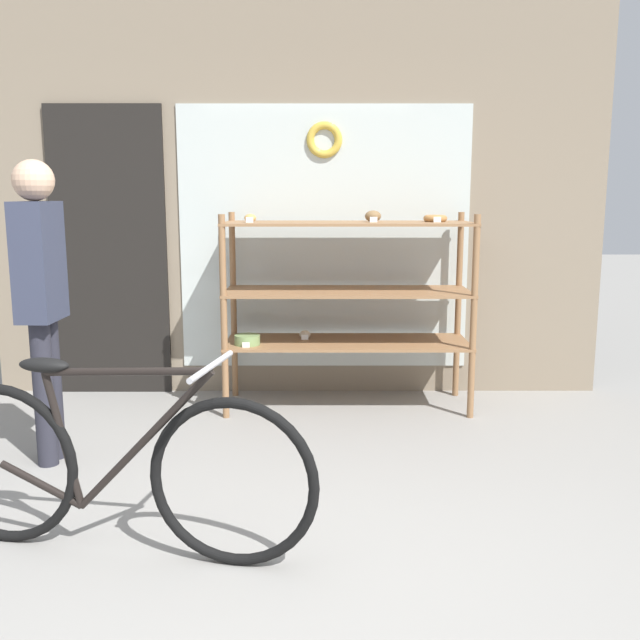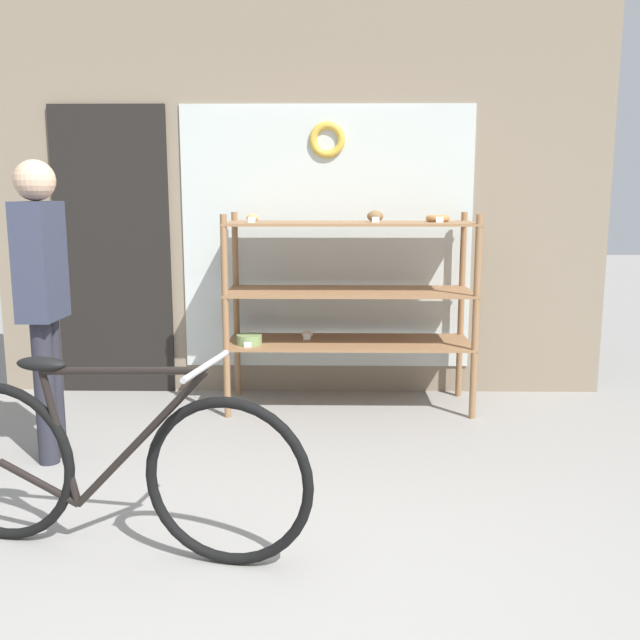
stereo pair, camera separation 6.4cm
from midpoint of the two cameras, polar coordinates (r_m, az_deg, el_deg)
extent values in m
plane|color=gray|center=(2.78, -4.62, -21.99)|extent=(30.00, 30.00, 0.00)
cube|color=gray|center=(5.27, -2.39, 11.22)|extent=(4.48, 0.08, 3.16)
cube|color=silver|center=(5.22, -0.17, 6.52)|extent=(2.10, 0.02, 1.90)
cube|color=black|center=(5.46, -16.98, 5.19)|extent=(0.84, 0.03, 2.10)
torus|color=gold|center=(5.21, -0.18, 14.22)|extent=(0.26, 0.06, 0.26)
cylinder|color=#8E6642|center=(4.69, -8.24, 0.13)|extent=(0.04, 0.04, 1.35)
cylinder|color=#8E6642|center=(4.74, 11.66, 0.14)|extent=(0.04, 0.04, 1.35)
cylinder|color=#8E6642|center=(5.20, -7.44, 1.14)|extent=(0.04, 0.04, 1.35)
cylinder|color=#8E6642|center=(5.25, 10.50, 1.14)|extent=(0.04, 0.04, 1.35)
cube|color=#8E6642|center=(4.94, 1.65, -1.79)|extent=(1.67, 0.57, 0.02)
cube|color=#8E6642|center=(4.88, 1.67, 2.29)|extent=(1.67, 0.57, 0.02)
cube|color=#8E6642|center=(4.84, 1.70, 7.73)|extent=(1.67, 0.57, 0.02)
ellipsoid|color=beige|center=(5.03, -1.73, -1.16)|extent=(0.08, 0.07, 0.06)
cube|color=white|center=(4.98, -1.75, -1.39)|extent=(0.05, 0.00, 0.04)
ellipsoid|color=brown|center=(4.87, 3.72, 8.29)|extent=(0.11, 0.09, 0.08)
cube|color=white|center=(4.81, 3.77, 8.02)|extent=(0.05, 0.00, 0.04)
ellipsoid|color=tan|center=(4.82, -6.15, 8.11)|extent=(0.08, 0.07, 0.06)
cube|color=white|center=(4.77, -6.21, 7.97)|extent=(0.05, 0.00, 0.04)
torus|color=#B27A42|center=(4.95, 8.67, 8.04)|extent=(0.16, 0.16, 0.05)
cube|color=white|center=(4.86, 8.83, 7.95)|extent=(0.05, 0.00, 0.04)
cylinder|color=#7A995B|center=(4.84, -6.37, -1.59)|extent=(0.17, 0.17, 0.07)
cube|color=white|center=(4.76, -6.49, -2.00)|extent=(0.05, 0.00, 0.04)
torus|color=black|center=(3.37, -24.76, -10.42)|extent=(0.70, 0.18, 0.70)
torus|color=black|center=(2.91, -7.76, -12.77)|extent=(0.70, 0.18, 0.70)
cylinder|color=black|center=(2.99, -14.65, -9.36)|extent=(0.61, 0.15, 0.63)
cylinder|color=black|center=(2.94, -16.02, -4.01)|extent=(0.71, 0.17, 0.07)
cylinder|color=black|center=(3.17, -20.55, -8.99)|extent=(0.16, 0.06, 0.57)
cylinder|color=black|center=(3.30, -22.07, -12.13)|extent=(0.37, 0.10, 0.19)
ellipsoid|color=black|center=(3.12, -21.92, -3.38)|extent=(0.23, 0.13, 0.06)
cylinder|color=#B2B2B7|center=(2.79, -9.49, -3.66)|extent=(0.11, 0.46, 0.02)
cylinder|color=#282833|center=(4.18, -21.78, -5.57)|extent=(0.11, 0.11, 0.80)
cylinder|color=#282833|center=(4.28, -21.23, -5.18)|extent=(0.11, 0.11, 0.80)
cube|color=#33384C|center=(4.10, -22.15, 4.35)|extent=(0.19, 0.32, 0.63)
sphere|color=tan|center=(4.09, -22.55, 10.29)|extent=(0.22, 0.22, 0.22)
camera|label=1|loc=(0.03, -90.54, -0.10)|focal=40.00mm
camera|label=2|loc=(0.03, 89.46, 0.10)|focal=40.00mm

